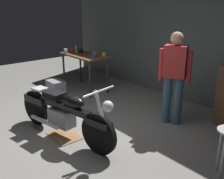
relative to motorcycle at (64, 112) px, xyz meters
name	(u,v)px	position (x,y,z in m)	size (l,w,h in m)	color
ground_plane	(82,135)	(0.10, 0.26, -0.45)	(12.00, 12.00, 0.00)	gray
back_wall	(188,30)	(0.10, 3.06, 1.10)	(8.00, 0.12, 3.10)	#56605B
workbench	(84,59)	(-1.87, 1.68, 0.34)	(1.30, 0.64, 0.90)	brown
motorcycle	(64,112)	(0.00, 0.00, 0.00)	(2.17, 0.73, 1.00)	black
person_standing	(174,75)	(0.77, 1.80, 0.48)	(0.52, 0.37, 1.67)	#3F6380
drip_tray	(64,136)	(-0.04, 0.00, -0.44)	(0.56, 0.40, 0.01)	olive
storage_bin	(56,87)	(-2.02, 0.93, -0.28)	(0.44, 0.32, 0.34)	gray
mug_white_ceramic	(66,51)	(-2.35, 1.45, 0.50)	(0.12, 0.09, 0.10)	white
mug_yellow_tall	(104,54)	(-1.39, 1.91, 0.50)	(0.12, 0.08, 0.09)	yellow
mug_black_matte	(81,51)	(-2.08, 1.73, 0.51)	(0.12, 0.08, 0.11)	black
mug_blue_enamel	(94,56)	(-1.38, 1.61, 0.51)	(0.12, 0.08, 0.11)	#2D51AD
mug_red_diner	(72,50)	(-2.31, 1.62, 0.50)	(0.12, 0.09, 0.10)	red
mug_orange_travel	(94,54)	(-1.53, 1.74, 0.51)	(0.12, 0.08, 0.11)	orange
bottle	(76,50)	(-2.10, 1.60, 0.55)	(0.06, 0.06, 0.24)	#4C8C4C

